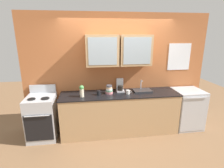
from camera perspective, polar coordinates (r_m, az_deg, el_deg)
The scene contains 11 objects.
ground_plane at distance 4.27m, azimuth 2.40°, elevation -14.85°, with size 10.00×10.00×0.00m, color brown.
back_wall_unit at distance 4.07m, azimuth 1.82°, elevation 5.27°, with size 4.22×0.43×2.64m.
counter at distance 4.05m, azimuth 2.47°, elevation -9.23°, with size 2.59×0.68×0.92m.
stove_range at distance 4.11m, azimuth -21.62°, elevation -9.93°, with size 0.58×0.68×1.10m.
sink_faucet at distance 4.08m, azimuth 9.71°, elevation -1.96°, with size 0.41×0.28×0.24m.
bowl_stack at distance 3.84m, azimuth -0.94°, elevation -1.88°, with size 0.16×0.16×0.19m.
vase at distance 3.68m, azimuth -9.77°, elevation -2.18°, with size 0.09×0.09×0.25m.
cup_near_sink at distance 3.83m, azimuth 5.19°, elevation -2.61°, with size 0.12×0.08×0.09m.
cup_near_bowls at distance 3.76m, azimuth -4.31°, elevation -2.88°, with size 0.12×0.08×0.10m.
dishwasher at distance 4.61m, azimuth 23.03°, elevation -7.32°, with size 0.64×0.66×0.92m.
coffee_maker at distance 4.00m, azimuth 2.60°, elevation -0.82°, with size 0.17×0.20×0.29m.
Camera 1 is at (-0.69, -3.60, 2.19)m, focal length 28.26 mm.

